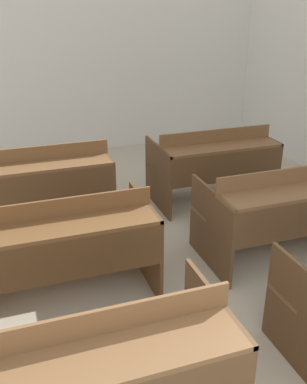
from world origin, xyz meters
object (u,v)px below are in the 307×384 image
(bench_front_left, at_px, (102,369))
(bench_second_right, at_px, (280,209))
(bench_second_left, at_px, (66,244))
(bench_third_right, at_px, (213,162))
(bench_third_left, at_px, (44,182))

(bench_front_left, xyz_separation_m, bench_second_right, (1.93, 1.31, 0.00))
(bench_second_right, bearing_deg, bench_front_left, -145.82)
(bench_second_left, distance_m, bench_third_right, 2.29)
(bench_second_left, height_order, bench_third_left, same)
(bench_third_right, bearing_deg, bench_front_left, -126.21)
(bench_second_right, distance_m, bench_third_right, 1.31)
(bench_second_left, height_order, bench_third_right, same)
(bench_second_left, relative_size, bench_second_right, 1.00)
(bench_front_left, bearing_deg, bench_third_right, 53.79)
(bench_third_right, bearing_deg, bench_second_left, -145.64)
(bench_third_left, relative_size, bench_third_right, 1.00)
(bench_second_left, xyz_separation_m, bench_second_right, (1.90, -0.02, 0.00))
(bench_third_right, bearing_deg, bench_second_right, -89.38)
(bench_second_right, bearing_deg, bench_second_left, 179.52)
(bench_second_right, xyz_separation_m, bench_third_left, (-1.92, 1.34, 0.00))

